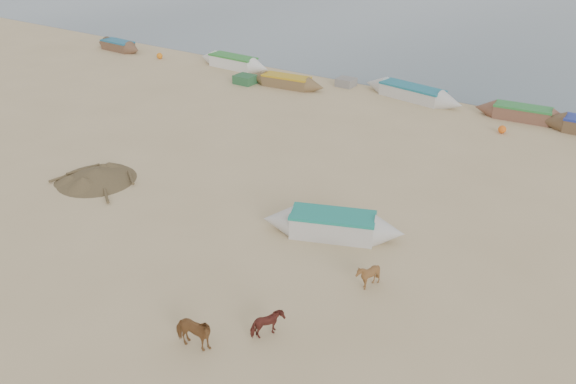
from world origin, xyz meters
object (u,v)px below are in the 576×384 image
object	(u,v)px
cow_adult	(193,333)
near_canoe	(332,225)
calf_right	(268,325)
calf_front	(368,275)

from	to	relation	value
cow_adult	near_canoe	bearing A→B (deg)	-12.73
calf_right	calf_front	bearing A→B (deg)	-16.65
calf_right	cow_adult	bearing A→B (deg)	140.24
calf_front	calf_right	bearing A→B (deg)	-48.49
calf_front	near_canoe	distance (m)	3.39
cow_adult	calf_front	xyz separation A→B (m)	(2.83, 5.42, -0.09)
calf_front	near_canoe	world-z (taller)	near_canoe
cow_adult	calf_front	bearing A→B (deg)	-38.70
calf_front	near_canoe	size ratio (longest dim) A/B	0.18
near_canoe	calf_right	bearing A→B (deg)	-99.76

